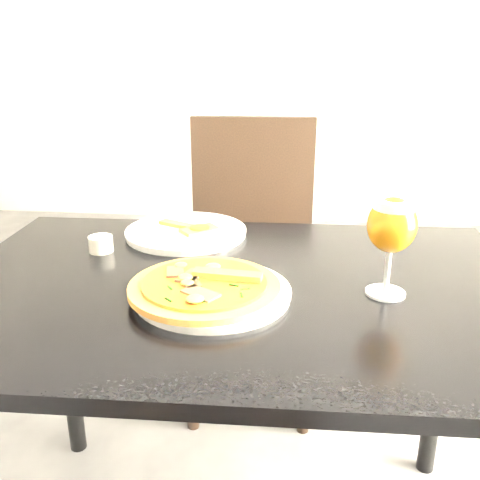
# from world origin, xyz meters

# --- Properties ---
(dining_table) EXTENTS (1.22, 0.83, 0.75)m
(dining_table) POSITION_xyz_m (-0.24, 0.20, 0.66)
(dining_table) COLOR black
(dining_table) RESTS_ON ground
(chair_far) EXTENTS (0.48, 0.48, 0.98)m
(chair_far) POSITION_xyz_m (-0.27, 0.92, 0.54)
(chair_far) COLOR black
(chair_far) RESTS_ON ground
(plate_main) EXTENTS (0.31, 0.31, 0.02)m
(plate_main) POSITION_xyz_m (-0.28, 0.13, 0.76)
(plate_main) COLOR white
(plate_main) RESTS_ON dining_table
(pizza) EXTENTS (0.29, 0.29, 0.03)m
(pizza) POSITION_xyz_m (-0.29, 0.12, 0.78)
(pizza) COLOR #9F6F26
(pizza) RESTS_ON plate_main
(plate_second) EXTENTS (0.38, 0.38, 0.02)m
(plate_second) POSITION_xyz_m (-0.40, 0.47, 0.76)
(plate_second) COLOR white
(plate_second) RESTS_ON dining_table
(crust_scraps) EXTENTS (0.17, 0.12, 0.01)m
(crust_scraps) POSITION_xyz_m (-0.38, 0.47, 0.77)
(crust_scraps) COLOR #9F6F26
(crust_scraps) RESTS_ON plate_second
(loose_crust) EXTENTS (0.10, 0.07, 0.01)m
(loose_crust) POSITION_xyz_m (-0.34, 0.24, 0.75)
(loose_crust) COLOR #9F6F26
(loose_crust) RESTS_ON dining_table
(sauce_cup) EXTENTS (0.06, 0.06, 0.04)m
(sauce_cup) POSITION_xyz_m (-0.57, 0.34, 0.77)
(sauce_cup) COLOR silver
(sauce_cup) RESTS_ON dining_table
(beer_glass) EXTENTS (0.09, 0.09, 0.19)m
(beer_glass) POSITION_xyz_m (0.06, 0.17, 0.89)
(beer_glass) COLOR silver
(beer_glass) RESTS_ON dining_table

